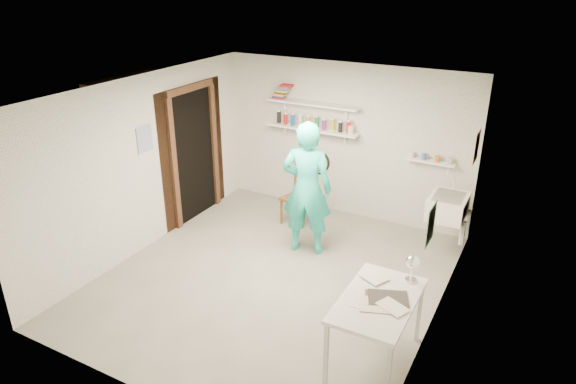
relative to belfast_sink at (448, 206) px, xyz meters
The scene contains 27 objects.
floor 2.54m from the belfast_sink, 135.83° to the right, with size 4.00×4.50×0.02m, color slate.
ceiling 2.98m from the belfast_sink, 135.83° to the right, with size 4.00×4.50×0.02m, color silver.
wall_back 1.90m from the belfast_sink, 162.26° to the left, with size 4.00×0.02×2.40m, color silver.
wall_front 4.36m from the belfast_sink, 113.84° to the right, with size 4.00×0.02×2.40m, color silver.
wall_left 4.16m from the belfast_sink, 155.67° to the right, with size 0.02×4.50×2.40m, color silver.
wall_right 1.79m from the belfast_sink, 81.30° to the right, with size 0.02×4.50×2.40m, color silver.
doorway_recess 3.81m from the belfast_sink, behind, with size 0.02×0.90×2.00m, color black.
corridor_box 4.51m from the belfast_sink, behind, with size 1.40×1.50×2.10m, color brown.
door_lintel 4.01m from the belfast_sink, behind, with size 0.06×1.05×0.10m, color brown.
door_jamb_near 3.91m from the belfast_sink, 162.82° to the right, with size 0.06×0.10×2.00m, color brown.
door_jamb_far 3.74m from the belfast_sink, behind, with size 0.06×0.10×2.00m, color brown.
shelf_lower 2.38m from the belfast_sink, 169.18° to the left, with size 1.50×0.22×0.03m, color white.
shelf_upper 2.52m from the belfast_sink, 169.18° to the left, with size 1.50×0.22×0.03m, color white.
ledge_shelf 0.75m from the belfast_sink, 130.40° to the left, with size 0.70×0.14×0.03m, color white.
poster_left 4.17m from the belfast_sink, 156.18° to the right, with size 0.01×0.28×0.36m, color #334C7F.
poster_right_a 0.89m from the belfast_sink, 22.79° to the left, with size 0.01×0.34×0.42m, color #995933.
poster_right_b 2.40m from the belfast_sink, 83.96° to the right, with size 0.01×0.30×0.38m, color #3F724C.
belfast_sink is the anchor object (origin of this frame).
man 1.92m from the belfast_sink, 153.71° to the right, with size 0.68×0.45×1.87m, color #29D0C0.
wall_clock 1.85m from the belfast_sink, 159.19° to the right, with size 0.34×0.34×0.04m, color beige.
wooden_chair 2.22m from the belfast_sink, behind, with size 0.40×0.38×0.85m, color brown.
work_table 2.56m from the belfast_sink, 92.48° to the right, with size 0.68×1.13×0.75m, color silver.
desk_lamp 2.10m from the belfast_sink, 87.92° to the right, with size 0.14×0.14×0.14m, color white.
spray_cans 2.41m from the belfast_sink, 169.18° to the left, with size 1.32×0.06×0.17m.
book_stack 3.05m from the belfast_sink, behind, with size 0.32×0.14×0.22m.
ledge_pots 0.78m from the belfast_sink, 130.40° to the left, with size 0.48×0.07×0.09m.
papers 2.54m from the belfast_sink, 92.48° to the right, with size 0.30×0.22×0.02m.
Camera 1 is at (2.80, -4.83, 3.64)m, focal length 32.00 mm.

